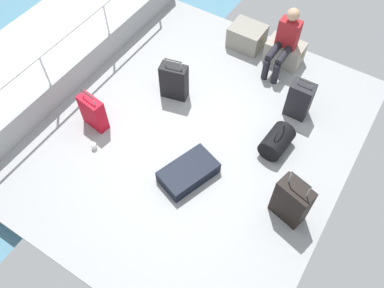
% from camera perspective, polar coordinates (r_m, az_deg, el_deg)
% --- Properties ---
extents(ground_plane, '(4.40, 5.20, 0.06)m').
position_cam_1_polar(ground_plane, '(5.97, 0.72, 1.42)').
color(ground_plane, '#939699').
extents(gunwale_port, '(0.06, 5.20, 0.45)m').
position_cam_1_polar(gunwale_port, '(6.78, -15.32, 10.59)').
color(gunwale_port, '#939699').
rests_on(gunwale_port, ground_plane).
extents(railing_port, '(0.04, 4.20, 1.02)m').
position_cam_1_polar(railing_port, '(6.42, -16.43, 14.10)').
color(railing_port, silver).
rests_on(railing_port, ground_plane).
extents(sea_wake, '(12.00, 12.00, 0.01)m').
position_cam_1_polar(sea_wake, '(8.05, -22.06, 11.08)').
color(sea_wake, teal).
rests_on(sea_wake, ground_plane).
extents(cargo_crate_0, '(0.62, 0.49, 0.39)m').
position_cam_1_polar(cargo_crate_0, '(7.24, 8.00, 15.24)').
color(cargo_crate_0, gray).
rests_on(cargo_crate_0, ground_plane).
extents(cargo_crate_1, '(0.65, 0.40, 0.39)m').
position_cam_1_polar(cargo_crate_1, '(7.05, 13.31, 12.88)').
color(cargo_crate_1, gray).
rests_on(cargo_crate_1, ground_plane).
extents(passenger_seated, '(0.34, 0.66, 1.09)m').
position_cam_1_polar(passenger_seated, '(6.68, 13.28, 14.40)').
color(passenger_seated, maroon).
rests_on(passenger_seated, ground_plane).
extents(suitcase_0, '(0.46, 0.31, 0.76)m').
position_cam_1_polar(suitcase_0, '(6.22, -2.62, 9.07)').
color(suitcase_0, black).
rests_on(suitcase_0, ground_plane).
extents(suitcase_1, '(0.49, 0.35, 0.90)m').
position_cam_1_polar(suitcase_1, '(5.12, 14.25, -8.10)').
color(suitcase_1, black).
rests_on(suitcase_1, ground_plane).
extents(suitcase_2, '(0.69, 0.90, 0.20)m').
position_cam_1_polar(suitcase_2, '(5.45, -0.51, -4.12)').
color(suitcase_2, black).
rests_on(suitcase_2, ground_plane).
extents(suitcase_3, '(0.43, 0.24, 0.69)m').
position_cam_1_polar(suitcase_3, '(6.02, -14.17, 4.47)').
color(suitcase_3, '#B70C1E').
rests_on(suitcase_3, ground_plane).
extents(suitcase_4, '(0.35, 0.27, 0.72)m').
position_cam_1_polar(suitcase_4, '(6.18, 15.35, 6.23)').
color(suitcase_4, black).
rests_on(suitcase_4, ground_plane).
extents(duffel_bag, '(0.38, 0.54, 0.50)m').
position_cam_1_polar(duffel_bag, '(5.77, 12.23, 0.40)').
color(duffel_bag, black).
rests_on(duffel_bag, ground_plane).
extents(paper_cup, '(0.08, 0.08, 0.10)m').
position_cam_1_polar(paper_cup, '(5.93, -14.08, -0.28)').
color(paper_cup, white).
rests_on(paper_cup, ground_plane).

